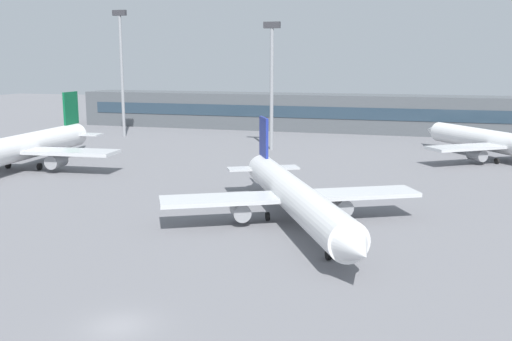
{
  "coord_description": "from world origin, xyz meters",
  "views": [
    {
      "loc": [
        18.89,
        -31.18,
        16.74
      ],
      "look_at": [
        -3.04,
        40.0,
        3.0
      ],
      "focal_mm": 41.19,
      "sensor_mm": 36.0,
      "label": 1
    }
  ],
  "objects_px": {
    "airplane_mid": "(13,150)",
    "floodlight_tower_west": "(122,65)",
    "airplane_near": "(295,197)",
    "airplane_far": "(501,143)",
    "floodlight_tower_east": "(272,76)"
  },
  "relations": [
    {
      "from": "airplane_mid",
      "to": "floodlight_tower_west",
      "type": "distance_m",
      "value": 46.65
    },
    {
      "from": "airplane_near",
      "to": "airplane_far",
      "type": "height_order",
      "value": "airplane_far"
    },
    {
      "from": "airplane_near",
      "to": "floodlight_tower_east",
      "type": "xyz_separation_m",
      "value": [
        -16.87,
        51.31,
        11.12
      ]
    },
    {
      "from": "airplane_near",
      "to": "airplane_far",
      "type": "bearing_deg",
      "value": 63.78
    },
    {
      "from": "airplane_near",
      "to": "airplane_far",
      "type": "distance_m",
      "value": 55.34
    },
    {
      "from": "floodlight_tower_east",
      "to": "airplane_far",
      "type": "bearing_deg",
      "value": -2.31
    },
    {
      "from": "airplane_mid",
      "to": "floodlight_tower_east",
      "type": "distance_m",
      "value": 48.25
    },
    {
      "from": "floodlight_tower_west",
      "to": "floodlight_tower_east",
      "type": "bearing_deg",
      "value": -14.36
    },
    {
      "from": "airplane_far",
      "to": "floodlight_tower_west",
      "type": "relative_size",
      "value": 1.28
    },
    {
      "from": "floodlight_tower_west",
      "to": "floodlight_tower_east",
      "type": "distance_m",
      "value": 39.03
    },
    {
      "from": "floodlight_tower_east",
      "to": "airplane_mid",
      "type": "bearing_deg",
      "value": -132.27
    },
    {
      "from": "airplane_near",
      "to": "airplane_mid",
      "type": "relative_size",
      "value": 0.78
    },
    {
      "from": "airplane_near",
      "to": "airplane_mid",
      "type": "bearing_deg",
      "value": 161.23
    },
    {
      "from": "airplane_mid",
      "to": "airplane_far",
      "type": "distance_m",
      "value": 80.16
    },
    {
      "from": "airplane_near",
      "to": "floodlight_tower_west",
      "type": "height_order",
      "value": "floodlight_tower_west"
    }
  ]
}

